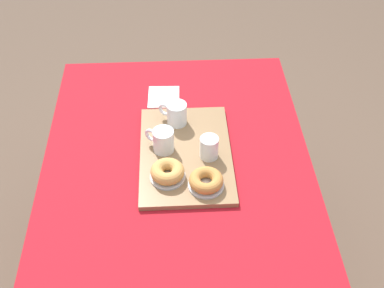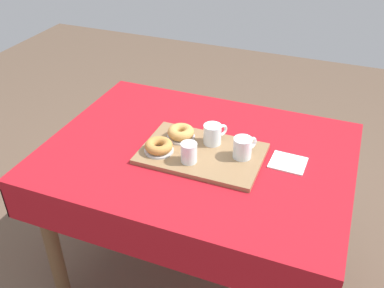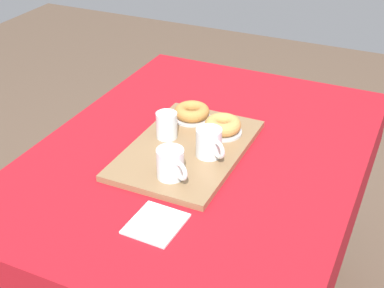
% 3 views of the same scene
% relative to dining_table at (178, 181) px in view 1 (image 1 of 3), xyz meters
% --- Properties ---
extents(ground_plane, '(6.00, 6.00, 0.00)m').
position_rel_dining_table_xyz_m(ground_plane, '(0.00, 0.00, -0.65)').
color(ground_plane, brown).
extents(dining_table, '(1.22, 0.91, 0.74)m').
position_rel_dining_table_xyz_m(dining_table, '(0.00, 0.00, 0.00)').
color(dining_table, '#A8141E').
rests_on(dining_table, ground).
extents(serving_tray, '(0.48, 0.31, 0.02)m').
position_rel_dining_table_xyz_m(serving_tray, '(0.03, -0.03, 0.11)').
color(serving_tray, olive).
rests_on(serving_tray, dining_table).
extents(tea_mug_left, '(0.08, 0.10, 0.08)m').
position_rel_dining_table_xyz_m(tea_mug_left, '(0.05, 0.05, 0.15)').
color(tea_mug_left, white).
rests_on(tea_mug_left, serving_tray).
extents(tea_mug_right, '(0.08, 0.10, 0.08)m').
position_rel_dining_table_xyz_m(tea_mug_right, '(0.19, -0.00, 0.15)').
color(tea_mug_right, white).
rests_on(tea_mug_right, serving_tray).
extents(water_glass_near, '(0.06, 0.06, 0.08)m').
position_rel_dining_table_xyz_m(water_glass_near, '(0.01, -0.11, 0.15)').
color(water_glass_near, white).
rests_on(water_glass_near, serving_tray).
extents(donut_plate_left, '(0.12, 0.12, 0.01)m').
position_rel_dining_table_xyz_m(donut_plate_left, '(-0.09, 0.03, 0.12)').
color(donut_plate_left, silver).
rests_on(donut_plate_left, serving_tray).
extents(sugar_donut_left, '(0.11, 0.11, 0.04)m').
position_rel_dining_table_xyz_m(sugar_donut_left, '(-0.09, 0.03, 0.14)').
color(sugar_donut_left, tan).
rests_on(sugar_donut_left, donut_plate_left).
extents(donut_plate_right, '(0.12, 0.12, 0.01)m').
position_rel_dining_table_xyz_m(donut_plate_right, '(-0.13, -0.09, 0.12)').
color(donut_plate_right, silver).
rests_on(donut_plate_right, serving_tray).
extents(sugar_donut_right, '(0.11, 0.11, 0.04)m').
position_rel_dining_table_xyz_m(sugar_donut_right, '(-0.13, -0.09, 0.14)').
color(sugar_donut_right, '#BC7F3D').
rests_on(sugar_donut_right, donut_plate_right).
extents(paper_napkin, '(0.14, 0.13, 0.01)m').
position_rel_dining_table_xyz_m(paper_napkin, '(0.36, 0.04, 0.10)').
color(paper_napkin, white).
rests_on(paper_napkin, dining_table).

